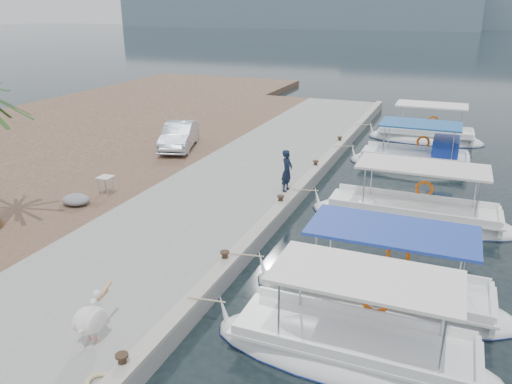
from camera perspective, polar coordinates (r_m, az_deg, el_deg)
ground at (r=17.95m, az=2.26°, el=-4.62°), size 400.00×400.00×0.00m
concrete_quay at (r=23.20m, az=-0.53°, el=1.95°), size 6.00×40.00×0.50m
quay_curb at (r=22.25m, az=6.11°, el=1.85°), size 0.44×40.00×0.12m
cobblestone_strip at (r=25.44m, az=-11.02°, el=3.23°), size 4.00×40.00×0.50m
land_backing at (r=31.87m, az=-26.43°, el=4.89°), size 16.00×60.00×0.48m
fishing_caique_a at (r=12.18m, az=10.89°, el=-17.76°), size 6.70×2.19×2.83m
fishing_caique_b at (r=14.28m, az=13.86°, el=-11.74°), size 7.11×2.31×2.83m
fishing_caique_c at (r=19.64m, az=17.33°, el=-2.92°), size 7.65×2.25×2.83m
fishing_caique_d at (r=26.50m, az=17.76°, el=3.19°), size 6.41×2.61×2.83m
fishing_caique_e at (r=31.93m, az=18.74°, el=5.76°), size 6.71×2.41×2.83m
mooring_bollards at (r=19.09m, az=2.83°, el=-0.80°), size 0.28×20.28×0.33m
pelican at (r=12.05m, az=-18.34°, el=-13.55°), size 0.57×1.39×1.08m
fisherman at (r=20.25m, az=3.56°, el=2.45°), size 0.47×0.66×1.73m
parked_car at (r=26.92m, az=-8.77°, el=6.39°), size 2.68×4.43×1.38m
tarp_bundle at (r=20.20m, az=-19.90°, el=-0.82°), size 1.10×0.90×0.40m
folding_table at (r=20.86m, az=-16.80°, el=1.15°), size 0.55×0.55×0.73m
rope_coil at (r=11.10m, az=-17.54°, el=-19.99°), size 0.54×0.54×0.10m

